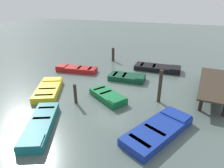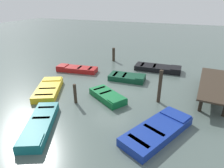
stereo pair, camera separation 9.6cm
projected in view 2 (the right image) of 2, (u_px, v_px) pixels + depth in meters
name	position (u px, v px, depth m)	size (l,w,h in m)	color
ground_plane	(112.00, 89.00, 13.54)	(80.00, 80.00, 0.00)	#4C5B56
dock_segment	(214.00, 84.00, 12.14)	(5.76, 2.19, 0.95)	#33281E
rowboat_red	(77.00, 69.00, 16.61)	(1.47, 3.55, 0.46)	maroon
rowboat_green	(108.00, 96.00, 12.05)	(2.36, 2.80, 0.46)	#0F602D
rowboat_yellow	(49.00, 89.00, 12.97)	(3.56, 2.65, 0.46)	gold
rowboat_dark_green	(127.00, 77.00, 14.86)	(1.44, 2.76, 0.46)	#0C3823
rowboat_teal	(40.00, 124.00, 9.35)	(3.76, 2.50, 0.46)	#14666B
rowboat_black	(158.00, 68.00, 16.82)	(1.47, 3.89, 0.46)	black
rowboat_blue	(158.00, 130.00, 8.95)	(4.10, 3.02, 0.46)	navy
mooring_piling_mid_left	(160.00, 87.00, 11.39)	(0.21, 0.21, 2.05)	#33281E
mooring_piling_far_left	(75.00, 94.00, 11.47)	(0.19, 0.19, 1.22)	#33281E
mooring_piling_center	(114.00, 54.00, 19.21)	(0.27, 0.27, 1.31)	#33281E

